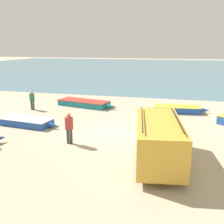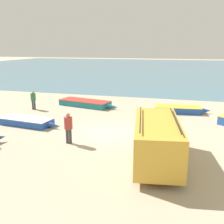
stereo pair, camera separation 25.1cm
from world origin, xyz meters
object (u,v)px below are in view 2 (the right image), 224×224
at_px(fishing_rowboat_4, 179,109).
at_px(fisherman_0, 33,98).
at_px(fisherman_2, 68,125).
at_px(fishing_rowboat_2, 28,122).
at_px(fishing_rowboat_1, 86,103).
at_px(parked_van, 157,139).

distance_m(fishing_rowboat_4, fisherman_0, 12.23).
bearing_deg(fishing_rowboat_4, fisherman_2, -129.73).
height_order(fishing_rowboat_2, fishing_rowboat_4, fishing_rowboat_4).
bearing_deg(fishing_rowboat_1, parked_van, -41.54).
bearing_deg(fisherman_2, fisherman_0, -147.10).
relative_size(fishing_rowboat_4, fisherman_0, 2.81).
height_order(fishing_rowboat_1, fisherman_0, fisherman_0).
distance_m(fishing_rowboat_4, fisherman_2, 10.52).
xyz_separation_m(fishing_rowboat_1, fishing_rowboat_2, (-1.78, -6.51, -0.02)).
bearing_deg(parked_van, fishing_rowboat_1, 27.07).
height_order(fishing_rowboat_1, fishing_rowboat_2, fishing_rowboat_1).
distance_m(parked_van, fisherman_0, 13.64).
bearing_deg(fishing_rowboat_4, parked_van, -101.19).
relative_size(fisherman_0, fisherman_2, 0.92).
bearing_deg(fishing_rowboat_2, fishing_rowboat_1, 81.17).
relative_size(fishing_rowboat_4, fisherman_2, 2.59).
distance_m(fishing_rowboat_1, fishing_rowboat_4, 8.15).
bearing_deg(fishing_rowboat_1, fisherman_2, -62.49).
xyz_separation_m(parked_van, fishing_rowboat_1, (-7.33, 10.11, -0.85)).
height_order(fishing_rowboat_1, fisherman_2, fisherman_2).
xyz_separation_m(fishing_rowboat_1, fishing_rowboat_4, (8.14, -0.18, -0.00)).
xyz_separation_m(parked_van, fisherman_2, (-4.93, 1.16, -0.08)).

